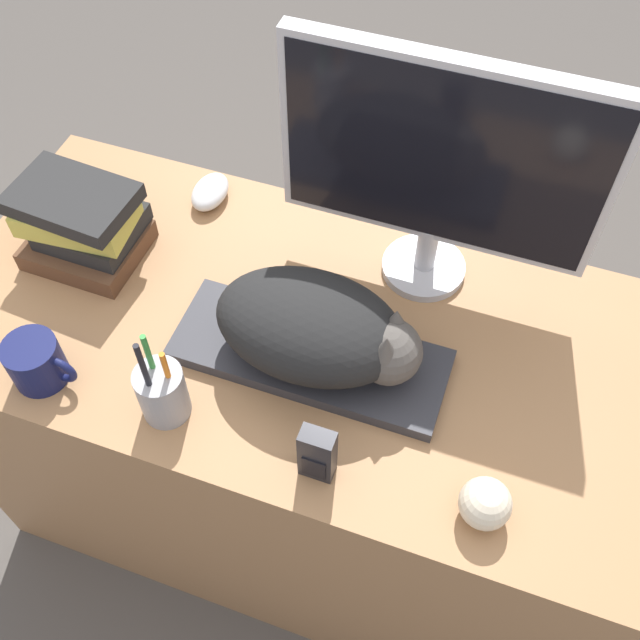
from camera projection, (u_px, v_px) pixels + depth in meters
name	position (u px, v px, depth m)	size (l,w,h in m)	color
ground_plane	(277.00, 627.00, 1.67)	(12.00, 12.00, 0.00)	#4C4742
desk	(323.00, 436.00, 1.55)	(1.34, 0.61, 0.73)	#9E7047
keyboard	(310.00, 356.00, 1.22)	(0.45, 0.16, 0.02)	#2D2D33
cat	(319.00, 329.00, 1.15)	(0.33, 0.20, 0.14)	black
monitor	(441.00, 164.00, 1.14)	(0.51, 0.15, 0.44)	#B7B7BC
computer_mouse	(210.00, 192.00, 1.43)	(0.06, 0.10, 0.04)	silver
coffee_mug	(37.00, 362.00, 1.18)	(0.12, 0.09, 0.08)	#141947
pen_cup	(162.00, 392.00, 1.13)	(0.08, 0.08, 0.20)	#939399
baseball	(485.00, 503.00, 1.04)	(0.08, 0.08, 0.08)	beige
phone	(317.00, 454.00, 1.07)	(0.05, 0.03, 0.11)	black
book_stack	(83.00, 224.00, 1.31)	(0.21, 0.17, 0.15)	brown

